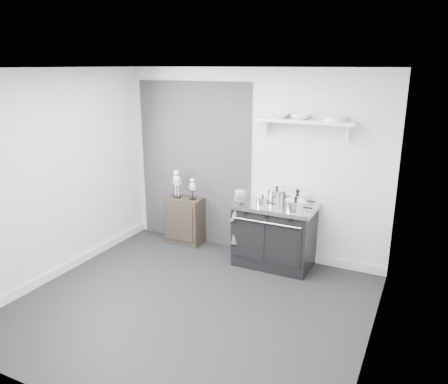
{
  "coord_description": "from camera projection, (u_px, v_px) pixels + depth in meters",
  "views": [
    {
      "loc": [
        2.36,
        -3.94,
        2.74
      ],
      "look_at": [
        -0.02,
        0.95,
        1.14
      ],
      "focal_mm": 35.0,
      "sensor_mm": 36.0,
      "label": 1
    }
  ],
  "objects": [
    {
      "name": "child",
      "position": [
        238.0,
        227.0,
        6.12
      ],
      "size": [
        0.27,
        0.4,
        1.1
      ],
      "primitive_type": "imported",
      "rotation": [
        0.0,
        0.0,
        -1.56
      ],
      "color": "slate",
      "rests_on": "ground"
    },
    {
      "name": "side_cabinet",
      "position": [
        185.0,
        220.0,
        6.88
      ],
      "size": [
        0.57,
        0.33,
        0.74
      ],
      "primitive_type": "cube",
      "color": "black",
      "rests_on": "ground"
    },
    {
      "name": "stove",
      "position": [
        274.0,
        234.0,
        6.1
      ],
      "size": [
        1.12,
        0.7,
        0.9
      ],
      "color": "black",
      "rests_on": "ground"
    },
    {
      "name": "ground",
      "position": [
        191.0,
        305.0,
        5.16
      ],
      "size": [
        4.0,
        4.0,
        0.0
      ],
      "primitive_type": "plane",
      "color": "black",
      "rests_on": "ground"
    },
    {
      "name": "skeleton_torso",
      "position": [
        192.0,
        187.0,
        6.66
      ],
      "size": [
        0.11,
        0.07,
        0.39
      ],
      "primitive_type": null,
      "color": "beige",
      "rests_on": "side_cabinet"
    },
    {
      "name": "skeleton_full",
      "position": [
        177.0,
        181.0,
        6.76
      ],
      "size": [
        0.14,
        0.09,
        0.5
      ],
      "primitive_type": null,
      "color": "beige",
      "rests_on": "side_cabinet"
    },
    {
      "name": "wall_shelf",
      "position": [
        305.0,
        122.0,
        5.7
      ],
      "size": [
        1.3,
        0.26,
        0.24
      ],
      "color": "silver",
      "rests_on": "room_shell"
    },
    {
      "name": "pot_front_center",
      "position": [
        263.0,
        202.0,
        5.86
      ],
      "size": [
        0.26,
        0.18,
        0.16
      ],
      "color": "silver",
      "rests_on": "stove"
    },
    {
      "name": "plate_stack",
      "position": [
        335.0,
        119.0,
        5.52
      ],
      "size": [
        0.29,
        0.29,
        0.06
      ],
      "primitive_type": "cylinder",
      "color": "silver",
      "rests_on": "wall_shelf"
    },
    {
      "name": "room_shell",
      "position": [
        187.0,
        167.0,
        4.87
      ],
      "size": [
        4.02,
        3.62,
        2.71
      ],
      "color": "beige",
      "rests_on": "ground"
    },
    {
      "name": "bowl_small",
      "position": [
        300.0,
        117.0,
        5.71
      ],
      "size": [
        0.25,
        0.25,
        0.08
      ],
      "primitive_type": "imported",
      "color": "white",
      "rests_on": "wall_shelf"
    },
    {
      "name": "pot_front_right",
      "position": [
        296.0,
        206.0,
        5.66
      ],
      "size": [
        0.35,
        0.27,
        0.2
      ],
      "color": "silver",
      "rests_on": "stove"
    },
    {
      "name": "pot_back_right",
      "position": [
        297.0,
        199.0,
        5.92
      ],
      "size": [
        0.41,
        0.33,
        0.22
      ],
      "color": "silver",
      "rests_on": "stove"
    },
    {
      "name": "bowl_large",
      "position": [
        279.0,
        116.0,
        5.83
      ],
      "size": [
        0.28,
        0.28,
        0.07
      ],
      "primitive_type": "imported",
      "color": "white",
      "rests_on": "wall_shelf"
    },
    {
      "name": "pot_back_left",
      "position": [
        277.0,
        195.0,
        6.04
      ],
      "size": [
        0.35,
        0.26,
        0.23
      ],
      "color": "silver",
      "rests_on": "stove"
    }
  ]
}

